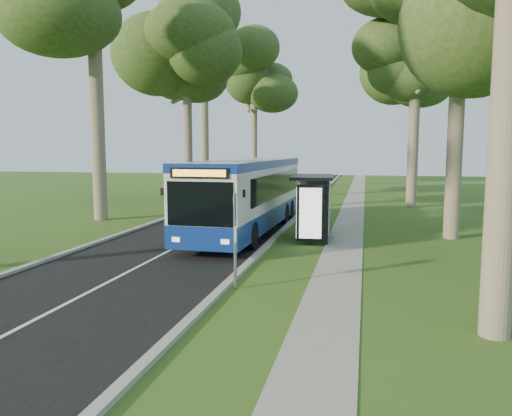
{
  "coord_description": "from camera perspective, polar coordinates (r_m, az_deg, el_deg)",
  "views": [
    {
      "loc": [
        3.79,
        -16.9,
        3.88
      ],
      "look_at": [
        -0.37,
        2.01,
        1.6
      ],
      "focal_mm": 35.0,
      "sensor_mm": 36.0,
      "label": 1
    }
  ],
  "objects": [
    {
      "name": "road",
      "position": [
        28.13,
        -2.72,
        -1.2
      ],
      "size": [
        7.0,
        100.0,
        0.02
      ],
      "primitive_type": "cube",
      "color": "black",
      "rests_on": "ground"
    },
    {
      "name": "bus_shelter",
      "position": [
        21.21,
        6.72,
        1.46
      ],
      "size": [
        1.93,
        3.31,
        2.76
      ],
      "rotation": [
        0.0,
        0.0,
        0.06
      ],
      "color": "black",
      "rests_on": "ground"
    },
    {
      "name": "centre_line",
      "position": [
        28.13,
        -2.72,
        -1.17
      ],
      "size": [
        0.12,
        100.0,
        0.0
      ],
      "primitive_type": "cube",
      "color": "white",
      "rests_on": "road"
    },
    {
      "name": "tree_west_e",
      "position": [
        56.7,
        -0.21,
        13.93
      ],
      "size": [
        5.2,
        5.2,
        14.85
      ],
      "color": "#7A6B56",
      "rests_on": "ground"
    },
    {
      "name": "kerb_east",
      "position": [
        27.43,
        4.36,
        -1.31
      ],
      "size": [
        0.25,
        100.0,
        0.12
      ],
      "primitive_type": "cube",
      "color": "#9E9B93",
      "rests_on": "ground"
    },
    {
      "name": "tree_west_c",
      "position": [
        37.67,
        -7.92,
        16.08
      ],
      "size": [
        5.2,
        5.2,
        13.55
      ],
      "color": "#7A6B56",
      "rests_on": "ground"
    },
    {
      "name": "car_silver",
      "position": [
        45.2,
        -3.99,
        2.72
      ],
      "size": [
        1.7,
        4.56,
        1.49
      ],
      "primitive_type": "imported",
      "rotation": [
        0.0,
        0.0,
        -0.03
      ],
      "color": "#96999D",
      "rests_on": "ground"
    },
    {
      "name": "car_white",
      "position": [
        45.59,
        -3.58,
        2.71
      ],
      "size": [
        2.53,
        4.41,
        1.41
      ],
      "primitive_type": "imported",
      "rotation": [
        0.0,
        0.0,
        0.22
      ],
      "color": "white",
      "rests_on": "ground"
    },
    {
      "name": "tree_east_c",
      "position": [
        35.68,
        17.86,
        17.42
      ],
      "size": [
        5.2,
        5.2,
        14.43
      ],
      "color": "#7A6B56",
      "rests_on": "ground"
    },
    {
      "name": "bus",
      "position": [
        23.27,
        -0.97,
        1.49
      ],
      "size": [
        3.03,
        12.88,
        3.4
      ],
      "rotation": [
        0.0,
        0.0,
        -0.03
      ],
      "color": "silver",
      "rests_on": "ground"
    },
    {
      "name": "kerb_west",
      "position": [
        29.23,
        -9.36,
        -0.88
      ],
      "size": [
        0.25,
        100.0,
        0.12
      ],
      "primitive_type": "cube",
      "color": "#9E9B93",
      "rests_on": "ground"
    },
    {
      "name": "litter_bin",
      "position": [
        23.64,
        7.41,
        -1.48
      ],
      "size": [
        0.6,
        0.6,
        1.05
      ],
      "rotation": [
        0.0,
        0.0,
        -0.25
      ],
      "color": "black",
      "rests_on": "ground"
    },
    {
      "name": "tree_west_d",
      "position": [
        48.25,
        -6.0,
        18.28
      ],
      "size": [
        5.2,
        5.2,
        18.38
      ],
      "color": "#7A6B56",
      "rests_on": "ground"
    },
    {
      "name": "footpath",
      "position": [
        27.19,
        10.63,
        -1.58
      ],
      "size": [
        1.5,
        100.0,
        0.02
      ],
      "primitive_type": "cube",
      "color": "gray",
      "rests_on": "ground"
    },
    {
      "name": "tree_east_d",
      "position": [
        47.64,
        17.98,
        15.13
      ],
      "size": [
        5.2,
        5.2,
        15.0
      ],
      "color": "#7A6B56",
      "rests_on": "ground"
    },
    {
      "name": "ground",
      "position": [
        17.75,
        -0.22,
        -5.91
      ],
      "size": [
        120.0,
        120.0,
        0.0
      ],
      "primitive_type": "plane",
      "color": "#32541A",
      "rests_on": "ground"
    },
    {
      "name": "bus_stop_sign",
      "position": [
        13.78,
        -2.42,
        -2.51
      ],
      "size": [
        0.16,
        0.37,
        2.7
      ],
      "rotation": [
        0.0,
        0.0,
        0.34
      ],
      "color": "gray",
      "rests_on": "ground"
    }
  ]
}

